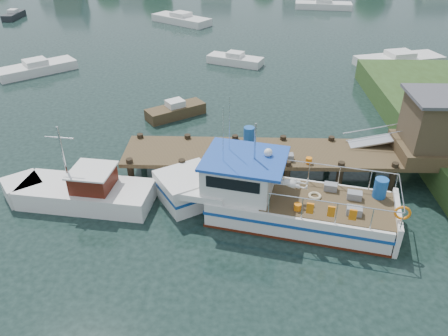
{
  "coord_description": "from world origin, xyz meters",
  "views": [
    {
      "loc": [
        -0.46,
        -19.02,
        11.91
      ],
      "look_at": [
        -1.0,
        -1.5,
        1.3
      ],
      "focal_mm": 35.0,
      "sensor_mm": 36.0,
      "label": 1
    }
  ],
  "objects_px": {
    "moored_a": "(37,68)",
    "moored_e": "(14,15)",
    "work_boat": "(79,191)",
    "moored_c": "(399,60)",
    "dock": "(380,138)",
    "moored_rowboat": "(176,111)",
    "moored_far": "(323,5)",
    "lobster_boat": "(270,197)",
    "moored_d": "(181,19)",
    "moored_b": "(235,60)"
  },
  "relations": [
    {
      "from": "moored_d",
      "to": "work_boat",
      "type": "bearing_deg",
      "value": -115.31
    },
    {
      "from": "lobster_boat",
      "to": "moored_d",
      "type": "relative_size",
      "value": 1.48
    },
    {
      "from": "moored_e",
      "to": "moored_d",
      "type": "bearing_deg",
      "value": -14.36
    },
    {
      "from": "moored_c",
      "to": "work_boat",
      "type": "bearing_deg",
      "value": -141.84
    },
    {
      "from": "lobster_boat",
      "to": "moored_far",
      "type": "relative_size",
      "value": 1.44
    },
    {
      "from": "dock",
      "to": "work_boat",
      "type": "bearing_deg",
      "value": -169.45
    },
    {
      "from": "moored_c",
      "to": "moored_e",
      "type": "relative_size",
      "value": 2.02
    },
    {
      "from": "moored_rowboat",
      "to": "moored_d",
      "type": "xyz_separation_m",
      "value": [
        -2.63,
        26.12,
        0.04
      ]
    },
    {
      "from": "moored_far",
      "to": "moored_d",
      "type": "relative_size",
      "value": 1.03
    },
    {
      "from": "work_boat",
      "to": "moored_b",
      "type": "xyz_separation_m",
      "value": [
        7.01,
        20.78,
        -0.22
      ]
    },
    {
      "from": "moored_rowboat",
      "to": "moored_c",
      "type": "xyz_separation_m",
      "value": [
        17.89,
        11.28,
        0.02
      ]
    },
    {
      "from": "moored_a",
      "to": "moored_e",
      "type": "height_order",
      "value": "moored_a"
    },
    {
      "from": "moored_a",
      "to": "moored_d",
      "type": "relative_size",
      "value": 0.82
    },
    {
      "from": "moored_far",
      "to": "moored_e",
      "type": "height_order",
      "value": "moored_far"
    },
    {
      "from": "dock",
      "to": "moored_far",
      "type": "distance_m",
      "value": 42.32
    },
    {
      "from": "moored_d",
      "to": "moored_far",
      "type": "bearing_deg",
      "value": 2.02
    },
    {
      "from": "moored_d",
      "to": "lobster_boat",
      "type": "bearing_deg",
      "value": -101.86
    },
    {
      "from": "work_boat",
      "to": "moored_c",
      "type": "relative_size",
      "value": 0.94
    },
    {
      "from": "moored_far",
      "to": "lobster_boat",
      "type": "bearing_deg",
      "value": -110.11
    },
    {
      "from": "work_boat",
      "to": "moored_d",
      "type": "distance_m",
      "value": 35.83
    },
    {
      "from": "moored_a",
      "to": "moored_e",
      "type": "distance_m",
      "value": 22.46
    },
    {
      "from": "moored_rowboat",
      "to": "moored_far",
      "type": "distance_m",
      "value": 38.18
    },
    {
      "from": "moored_far",
      "to": "moored_d",
      "type": "distance_m",
      "value": 19.98
    },
    {
      "from": "moored_a",
      "to": "moored_rowboat",
      "type": "bearing_deg",
      "value": -53.85
    },
    {
      "from": "work_boat",
      "to": "moored_rowboat",
      "type": "height_order",
      "value": "work_boat"
    },
    {
      "from": "moored_rowboat",
      "to": "moored_b",
      "type": "bearing_deg",
      "value": 65.97
    },
    {
      "from": "lobster_boat",
      "to": "moored_e",
      "type": "height_order",
      "value": "lobster_boat"
    },
    {
      "from": "moored_far",
      "to": "moored_a",
      "type": "height_order",
      "value": "moored_far"
    },
    {
      "from": "moored_b",
      "to": "moored_e",
      "type": "relative_size",
      "value": 1.29
    },
    {
      "from": "dock",
      "to": "work_boat",
      "type": "height_order",
      "value": "dock"
    },
    {
      "from": "moored_far",
      "to": "moored_a",
      "type": "relative_size",
      "value": 1.25
    },
    {
      "from": "dock",
      "to": "moored_b",
      "type": "xyz_separation_m",
      "value": [
        -7.15,
        18.15,
        -1.85
      ]
    },
    {
      "from": "moored_d",
      "to": "moored_e",
      "type": "distance_m",
      "value": 20.71
    },
    {
      "from": "work_boat",
      "to": "moored_d",
      "type": "bearing_deg",
      "value": 96.05
    },
    {
      "from": "moored_rowboat",
      "to": "moored_b",
      "type": "height_order",
      "value": "moored_rowboat"
    },
    {
      "from": "moored_a",
      "to": "moored_c",
      "type": "relative_size",
      "value": 0.76
    },
    {
      "from": "moored_a",
      "to": "work_boat",
      "type": "bearing_deg",
      "value": -83.18
    },
    {
      "from": "dock",
      "to": "moored_d",
      "type": "height_order",
      "value": "dock"
    },
    {
      "from": "moored_a",
      "to": "moored_c",
      "type": "bearing_deg",
      "value": -14.72
    },
    {
      "from": "moored_rowboat",
      "to": "moored_e",
      "type": "height_order",
      "value": "moored_rowboat"
    },
    {
      "from": "moored_e",
      "to": "lobster_boat",
      "type": "bearing_deg",
      "value": -62.5
    },
    {
      "from": "moored_b",
      "to": "moored_e",
      "type": "xyz_separation_m",
      "value": [
        -27.03,
        16.87,
        0.01
      ]
    },
    {
      "from": "moored_e",
      "to": "dock",
      "type": "bearing_deg",
      "value": -54.99
    },
    {
      "from": "moored_a",
      "to": "moored_e",
      "type": "bearing_deg",
      "value": 98.2
    },
    {
      "from": "lobster_boat",
      "to": "moored_a",
      "type": "xyz_separation_m",
      "value": [
        -17.95,
        18.67,
        -0.53
      ]
    },
    {
      "from": "moored_rowboat",
      "to": "moored_far",
      "type": "height_order",
      "value": "moored_far"
    },
    {
      "from": "work_boat",
      "to": "moored_c",
      "type": "xyz_separation_m",
      "value": [
        21.12,
        20.99,
        -0.17
      ]
    },
    {
      "from": "dock",
      "to": "work_boat",
      "type": "relative_size",
      "value": 2.25
    },
    {
      "from": "moored_far",
      "to": "moored_b",
      "type": "relative_size",
      "value": 1.5
    },
    {
      "from": "moored_a",
      "to": "moored_c",
      "type": "xyz_separation_m",
      "value": [
        30.37,
        3.05,
        0.02
      ]
    }
  ]
}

